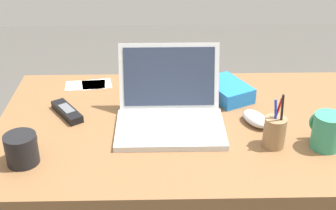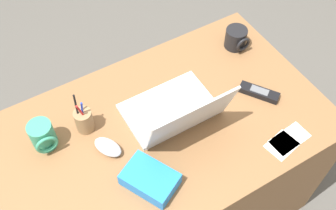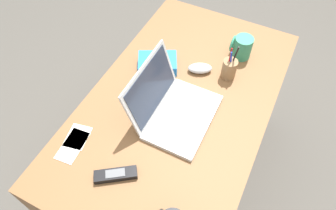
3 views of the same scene
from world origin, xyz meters
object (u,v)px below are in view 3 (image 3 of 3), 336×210
(coffee_mug_white, at_px, (242,47))
(pen_holder, at_px, (229,68))
(laptop, at_px, (173,107))
(cordless_phone, at_px, (116,175))
(snack_bag, at_px, (157,63))
(computer_mouse, at_px, (200,68))

(coffee_mug_white, height_order, pen_holder, pen_holder)
(laptop, bearing_deg, cordless_phone, 169.13)
(laptop, xyz_separation_m, snack_bag, (0.20, 0.18, -0.02))
(computer_mouse, xyz_separation_m, coffee_mug_white, (0.18, -0.13, 0.04))
(computer_mouse, relative_size, pen_holder, 0.61)
(laptop, distance_m, snack_bag, 0.27)
(computer_mouse, relative_size, coffee_mug_white, 1.01)
(coffee_mug_white, xyz_separation_m, cordless_phone, (-0.78, 0.20, -0.04))
(coffee_mug_white, bearing_deg, laptop, 162.82)
(snack_bag, bearing_deg, coffee_mug_white, -52.39)
(laptop, distance_m, coffee_mug_white, 0.47)
(laptop, height_order, pen_holder, laptop)
(computer_mouse, xyz_separation_m, pen_holder, (0.03, -0.12, 0.03))
(laptop, bearing_deg, coffee_mug_white, -17.18)
(pen_holder, distance_m, snack_bag, 0.32)
(laptop, relative_size, coffee_mug_white, 3.10)
(cordless_phone, bearing_deg, snack_bag, 11.79)
(laptop, distance_m, computer_mouse, 0.27)
(computer_mouse, bearing_deg, pen_holder, -102.78)
(laptop, bearing_deg, snack_bag, 40.87)
(cordless_phone, distance_m, pen_holder, 0.66)
(computer_mouse, distance_m, snack_bag, 0.19)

